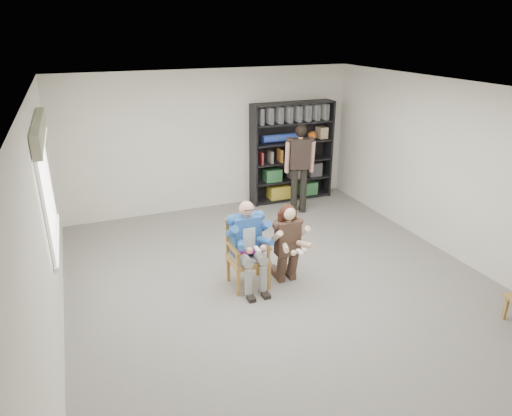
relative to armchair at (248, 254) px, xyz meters
name	(u,v)px	position (x,y,z in m)	size (l,w,h in m)	color
room_shell	(286,197)	(0.47, -0.25, 0.89)	(6.00, 7.00, 2.80)	silver
floor	(284,287)	(0.47, -0.25, -0.51)	(6.00, 7.00, 0.01)	slate
window_left	(48,185)	(-2.48, 0.75, 1.12)	(0.16, 2.00, 1.75)	silver
armchair	(248,254)	(0.00, 0.00, 0.00)	(0.59, 0.57, 1.01)	#9F6C2E
seated_man	(248,245)	(0.00, 0.00, 0.15)	(0.57, 0.79, 1.32)	#2B5291
kneeling_woman	(288,245)	(0.58, -0.12, 0.10)	(0.51, 0.81, 1.20)	#3A281E
bookshelf	(292,152)	(2.17, 3.03, 0.54)	(1.80, 0.38, 2.10)	black
standing_man	(299,170)	(1.97, 2.27, 0.39)	(0.55, 0.31, 1.79)	black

